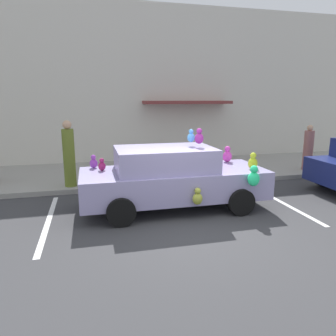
{
  "coord_description": "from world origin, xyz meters",
  "views": [
    {
      "loc": [
        -1.97,
        -6.19,
        2.71
      ],
      "look_at": [
        0.01,
        1.81,
        0.9
      ],
      "focal_mm": 34.0,
      "sensor_mm": 36.0,
      "label": 1
    }
  ],
  "objects_px": {
    "teddy_bear_on_sidewalk": "(222,168)",
    "pedestrian_near_shopfront": "(308,149)",
    "pedestrian_walking_past": "(69,156)",
    "plush_covered_car": "(172,177)"
  },
  "relations": [
    {
      "from": "pedestrian_near_shopfront",
      "to": "pedestrian_walking_past",
      "type": "relative_size",
      "value": 0.84
    },
    {
      "from": "teddy_bear_on_sidewalk",
      "to": "pedestrian_near_shopfront",
      "type": "distance_m",
      "value": 3.46
    },
    {
      "from": "teddy_bear_on_sidewalk",
      "to": "pedestrian_walking_past",
      "type": "bearing_deg",
      "value": -179.57
    },
    {
      "from": "pedestrian_walking_past",
      "to": "pedestrian_near_shopfront",
      "type": "bearing_deg",
      "value": 1.72
    },
    {
      "from": "pedestrian_walking_past",
      "to": "teddy_bear_on_sidewalk",
      "type": "bearing_deg",
      "value": 0.43
    },
    {
      "from": "plush_covered_car",
      "to": "pedestrian_walking_past",
      "type": "xyz_separation_m",
      "value": [
        -2.56,
        2.19,
        0.27
      ]
    },
    {
      "from": "pedestrian_near_shopfront",
      "to": "pedestrian_walking_past",
      "type": "bearing_deg",
      "value": -178.28
    },
    {
      "from": "teddy_bear_on_sidewalk",
      "to": "pedestrian_near_shopfront",
      "type": "bearing_deg",
      "value": 3.55
    },
    {
      "from": "plush_covered_car",
      "to": "pedestrian_near_shopfront",
      "type": "xyz_separation_m",
      "value": [
        5.73,
        2.44,
        0.11
      ]
    },
    {
      "from": "pedestrian_near_shopfront",
      "to": "pedestrian_walking_past",
      "type": "height_order",
      "value": "pedestrian_walking_past"
    }
  ]
}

